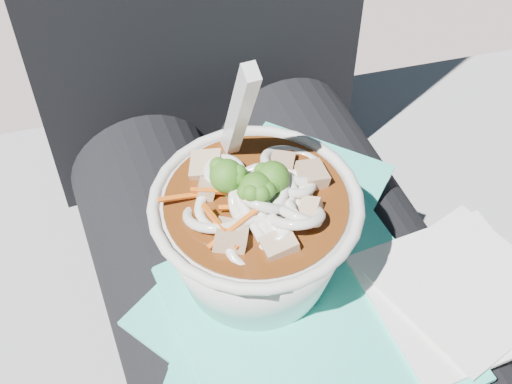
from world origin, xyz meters
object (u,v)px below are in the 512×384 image
object	(u,v)px
person_body	(256,226)
plastic_bag	(293,298)
lap	(291,315)
stone_ledge	(241,342)
udon_bowl	(257,227)

from	to	relation	value
person_body	plastic_bag	world-z (taller)	person_body
lap	person_body	bearing A→B (deg)	90.00
stone_ledge	plastic_bag	size ratio (longest dim) A/B	2.88
stone_ledge	lap	bearing A→B (deg)	-90.00
lap	plastic_bag	distance (m)	0.09
lap	plastic_bag	size ratio (longest dim) A/B	1.38
plastic_bag	person_body	bearing A→B (deg)	83.21
plastic_bag	stone_ledge	bearing A→B (deg)	85.36
person_body	udon_bowl	world-z (taller)	person_body
udon_bowl	stone_ledge	bearing A→B (deg)	77.05
person_body	udon_bowl	xyz separation A→B (m)	(-0.03, -0.09, 0.12)
person_body	stone_ledge	bearing A→B (deg)	90.00
lap	plastic_bag	xyz separation A→B (m)	(-0.01, -0.03, 0.08)
person_body	udon_bowl	bearing A→B (deg)	-110.56
stone_ledge	lap	distance (m)	0.34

